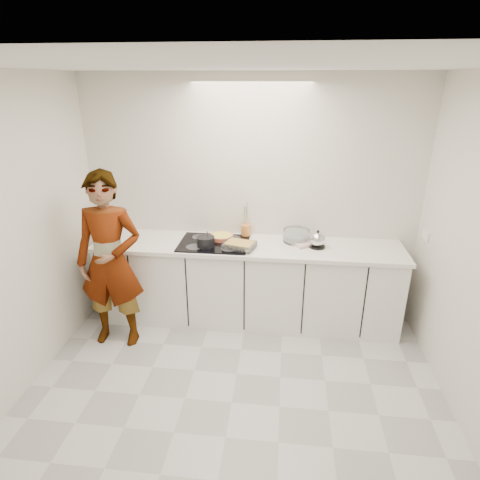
# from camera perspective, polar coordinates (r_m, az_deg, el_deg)

# --- Properties ---
(floor) EXTENTS (3.60, 3.20, 0.00)m
(floor) POSITION_cam_1_polar(r_m,az_deg,el_deg) (3.63, -1.19, -22.10)
(floor) COLOR silver
(floor) RESTS_ON ground
(ceiling) EXTENTS (3.60, 3.20, 0.00)m
(ceiling) POSITION_cam_1_polar(r_m,az_deg,el_deg) (2.61, -1.67, 23.62)
(ceiling) COLOR white
(ceiling) RESTS_ON wall_back
(wall_back) EXTENTS (3.60, 0.00, 2.60)m
(wall_back) POSITION_cam_1_polar(r_m,az_deg,el_deg) (4.37, 1.48, 5.69)
(wall_back) COLOR silver
(wall_back) RESTS_ON ground
(wall_front) EXTENTS (3.60, 0.00, 2.60)m
(wall_front) POSITION_cam_1_polar(r_m,az_deg,el_deg) (1.61, -10.17, -27.87)
(wall_front) COLOR silver
(wall_front) RESTS_ON ground
(base_cabinets) EXTENTS (3.20, 0.58, 0.87)m
(base_cabinets) POSITION_cam_1_polar(r_m,az_deg,el_deg) (4.41, 0.99, -6.35)
(base_cabinets) COLOR white
(base_cabinets) RESTS_ON floor
(countertop) EXTENTS (3.24, 0.64, 0.04)m
(countertop) POSITION_cam_1_polar(r_m,az_deg,el_deg) (4.21, 1.03, -0.89)
(countertop) COLOR white
(countertop) RESTS_ON base_cabinets
(hob) EXTENTS (0.72, 0.54, 0.01)m
(hob) POSITION_cam_1_polar(r_m,az_deg,el_deg) (4.23, -3.72, -0.44)
(hob) COLOR black
(hob) RESTS_ON countertop
(tart_dish) EXTENTS (0.27, 0.27, 0.04)m
(tart_dish) POSITION_cam_1_polar(r_m,az_deg,el_deg) (4.32, -2.63, 0.52)
(tart_dish) COLOR #C25F40
(tart_dish) RESTS_ON hob
(saucepan) EXTENTS (0.22, 0.22, 0.17)m
(saucepan) POSITION_cam_1_polar(r_m,az_deg,el_deg) (4.12, -4.90, -0.20)
(saucepan) COLOR black
(saucepan) RESTS_ON hob
(baking_dish) EXTENTS (0.35, 0.30, 0.06)m
(baking_dish) POSITION_cam_1_polar(r_m,az_deg,el_deg) (4.07, -0.05, -0.67)
(baking_dish) COLOR silver
(baking_dish) RESTS_ON hob
(mixing_bowl) EXTENTS (0.36, 0.36, 0.13)m
(mixing_bowl) POSITION_cam_1_polar(r_m,az_deg,el_deg) (4.30, 8.02, 0.56)
(mixing_bowl) COLOR silver
(mixing_bowl) RESTS_ON countertop
(tea_towel) EXTENTS (0.25, 0.24, 0.03)m
(tea_towel) POSITION_cam_1_polar(r_m,az_deg,el_deg) (4.22, 9.11, -0.56)
(tea_towel) COLOR white
(tea_towel) RESTS_ON countertop
(kettle) EXTENTS (0.20, 0.20, 0.19)m
(kettle) POSITION_cam_1_polar(r_m,az_deg,el_deg) (4.18, 10.95, -0.01)
(kettle) COLOR black
(kettle) RESTS_ON countertop
(utensil_crock) EXTENTS (0.14, 0.14, 0.13)m
(utensil_crock) POSITION_cam_1_polar(r_m,az_deg,el_deg) (4.41, 0.85, 1.38)
(utensil_crock) COLOR orange
(utensil_crock) RESTS_ON countertop
(cook) EXTENTS (0.66, 0.45, 1.77)m
(cook) POSITION_cam_1_polar(r_m,az_deg,el_deg) (4.07, -17.99, -2.94)
(cook) COLOR white
(cook) RESTS_ON floor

